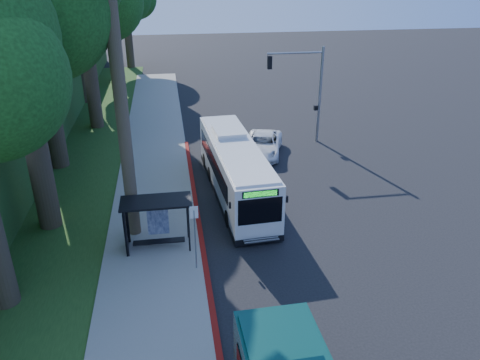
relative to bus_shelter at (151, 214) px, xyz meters
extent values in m
plane|color=black|center=(7.26, 2.86, -1.81)|extent=(140.00, 140.00, 0.00)
cube|color=gray|center=(-0.04, 2.86, -1.75)|extent=(4.50, 70.00, 0.12)
cube|color=maroon|center=(2.26, -1.14, -1.74)|extent=(0.25, 30.00, 0.13)
cube|color=#234719|center=(-5.74, 7.86, -1.78)|extent=(8.00, 70.00, 0.06)
cube|color=black|center=(0.26, -0.14, 0.69)|extent=(3.20, 1.50, 0.10)
cube|color=black|center=(-1.19, -0.14, -0.61)|extent=(0.06, 1.30, 2.20)
cube|color=navy|center=(0.26, 0.56, -0.56)|extent=(1.00, 0.12, 1.70)
cube|color=black|center=(0.26, -0.24, -1.36)|extent=(2.40, 0.40, 0.06)
cube|color=black|center=(-1.14, 0.46, -0.61)|extent=(0.08, 0.08, 2.40)
cube|color=black|center=(1.66, 0.46, -0.61)|extent=(0.08, 0.08, 2.40)
cube|color=black|center=(-1.14, -0.74, -0.61)|extent=(0.08, 0.08, 2.40)
cube|color=black|center=(1.66, -0.74, -0.61)|extent=(0.08, 0.08, 2.40)
cylinder|color=gray|center=(1.86, -2.14, -0.31)|extent=(0.06, 0.06, 3.00)
cube|color=white|center=(1.86, -2.14, 1.09)|extent=(0.35, 0.04, 0.55)
cylinder|color=gray|center=(12.06, 12.86, 1.69)|extent=(0.20, 0.20, 7.00)
cylinder|color=gray|center=(10.06, 12.86, 4.79)|extent=(4.00, 0.14, 0.14)
cube|color=black|center=(8.26, 12.86, 4.19)|extent=(0.30, 0.30, 0.90)
cube|color=black|center=(11.81, 12.86, 0.79)|extent=(0.25, 0.25, 0.35)
cylinder|color=#4C3F2D|center=(-0.94, 1.36, 4.69)|extent=(0.60, 0.60, 13.00)
cylinder|color=#382B1E|center=(-5.24, 2.86, 3.44)|extent=(1.10, 1.10, 10.50)
sphere|color=#17390F|center=(-3.64, 1.66, 8.69)|extent=(5.60, 5.60, 5.60)
cylinder|color=#382B1E|center=(-6.24, 10.86, 4.14)|extent=(1.18, 1.18, 11.90)
cylinder|color=#382B1E|center=(-4.74, 18.86, 3.09)|extent=(1.06, 1.06, 9.80)
sphere|color=#17390F|center=(-3.06, 17.60, 7.99)|extent=(5.88, 5.88, 5.88)
cylinder|color=#382B1E|center=(-6.74, 26.86, 3.79)|extent=(1.14, 1.14, 11.20)
cylinder|color=#382B1E|center=(-4.24, 34.86, 2.74)|extent=(1.02, 1.02, 9.10)
cylinder|color=#382B1E|center=(-3.24, 42.86, 2.39)|extent=(0.98, 0.98, 8.40)
cube|color=silver|center=(4.64, 4.98, -0.14)|extent=(3.06, 11.41, 2.68)
cube|color=black|center=(4.64, 4.98, -1.52)|extent=(3.08, 11.47, 0.33)
cube|color=black|center=(4.62, 5.45, 0.12)|extent=(2.97, 8.94, 1.04)
cube|color=black|center=(4.97, -0.61, 0.08)|extent=(2.11, 0.24, 1.32)
cube|color=black|center=(4.32, 10.57, 0.17)|extent=(1.92, 0.22, 0.94)
cube|color=#19E533|center=(4.97, -0.62, 0.97)|extent=(1.56, 0.19, 0.26)
cube|color=silver|center=(4.64, 4.98, 1.25)|extent=(2.83, 10.84, 0.11)
cube|color=silver|center=(4.53, 6.86, 1.41)|extent=(1.81, 2.45, 0.33)
cylinder|color=black|center=(3.77, 1.31, -1.34)|extent=(0.34, 0.96, 0.94)
cylinder|color=black|center=(5.94, 1.43, -1.34)|extent=(0.34, 0.96, 0.94)
cylinder|color=black|center=(3.31, 9.20, -1.34)|extent=(0.34, 0.96, 0.94)
cylinder|color=black|center=(5.48, 9.32, -1.34)|extent=(0.34, 0.96, 0.94)
cube|color=black|center=(3.74, -8.35, 0.07)|extent=(1.82, 0.15, 0.89)
imported|color=white|center=(7.48, 10.83, -1.08)|extent=(3.86, 5.72, 1.46)
camera|label=1|loc=(1.08, -19.20, 10.50)|focal=35.00mm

